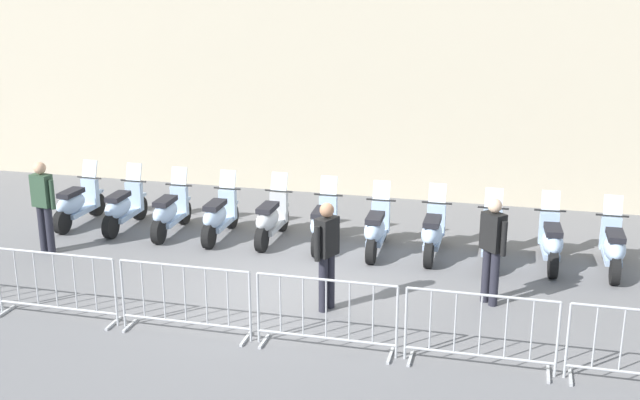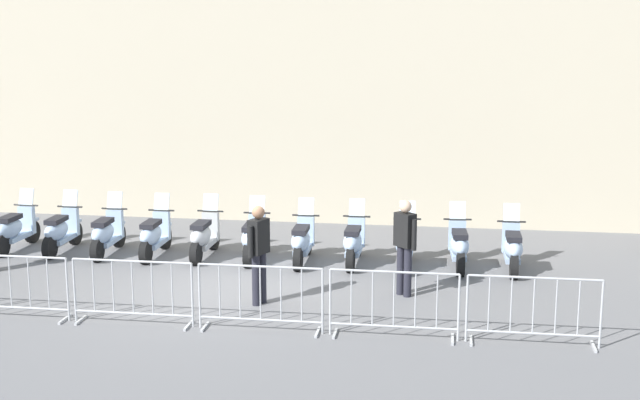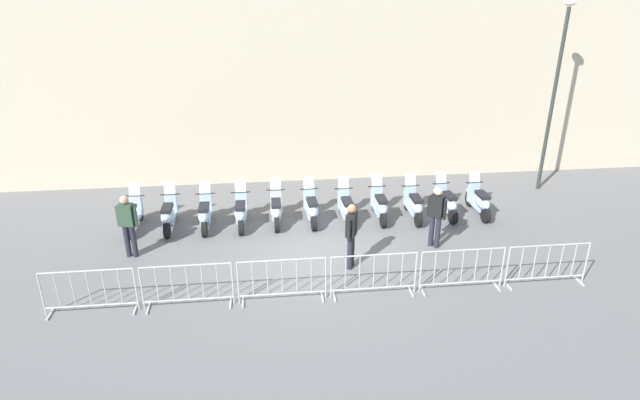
{
  "view_description": "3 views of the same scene",
  "coord_description": "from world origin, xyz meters",
  "px_view_note": "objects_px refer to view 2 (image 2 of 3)",
  "views": [
    {
      "loc": [
        5.18,
        -10.95,
        5.2
      ],
      "look_at": [
        -0.38,
        2.08,
        0.93
      ],
      "focal_mm": 44.59,
      "sensor_mm": 36.0,
      "label": 1
    },
    {
      "loc": [
        6.15,
        -13.9,
        4.77
      ],
      "look_at": [
        0.98,
        2.48,
        1.27
      ],
      "focal_mm": 49.02,
      "sensor_mm": 36.0,
      "label": 2
    },
    {
      "loc": [
        0.58,
        -12.13,
        6.84
      ],
      "look_at": [
        -0.06,
        1.66,
        0.93
      ],
      "focal_mm": 29.57,
      "sensor_mm": 36.0,
      "label": 3
    }
  ],
  "objects_px": {
    "officer_near_row_end": "(405,242)",
    "barrier_segment_3": "(260,299)",
    "motorcycle_9": "(459,246)",
    "barrier_segment_1": "(11,287)",
    "motorcycle_8": "(405,245)",
    "motorcycle_5": "(253,239)",
    "motorcycle_1": "(61,231)",
    "motorcycle_0": "(15,230)",
    "barrier_segment_5": "(533,312)",
    "barrier_segment_2": "(133,293)",
    "barrier_segment_4": "(394,305)",
    "officer_by_barriers": "(259,249)",
    "motorcycle_2": "(106,234)",
    "motorcycle_10": "(512,249)",
    "motorcycle_4": "(204,237)",
    "motorcycle_6": "(302,242)",
    "motorcycle_7": "(354,243)"
  },
  "relations": [
    {
      "from": "motorcycle_5",
      "to": "motorcycle_9",
      "type": "height_order",
      "value": "same"
    },
    {
      "from": "motorcycle_5",
      "to": "officer_near_row_end",
      "type": "height_order",
      "value": "officer_near_row_end"
    },
    {
      "from": "motorcycle_10",
      "to": "barrier_segment_1",
      "type": "xyz_separation_m",
      "value": [
        -7.57,
        -5.25,
        0.07
      ]
    },
    {
      "from": "motorcycle_6",
      "to": "officer_by_barriers",
      "type": "distance_m",
      "value": 2.71
    },
    {
      "from": "motorcycle_6",
      "to": "barrier_segment_5",
      "type": "relative_size",
      "value": 0.87
    },
    {
      "from": "barrier_segment_2",
      "to": "officer_near_row_end",
      "type": "bearing_deg",
      "value": 36.11
    },
    {
      "from": "motorcycle_10",
      "to": "barrier_segment_1",
      "type": "bearing_deg",
      "value": -145.25
    },
    {
      "from": "officer_near_row_end",
      "to": "barrier_segment_3",
      "type": "bearing_deg",
      "value": -125.62
    },
    {
      "from": "motorcycle_5",
      "to": "motorcycle_7",
      "type": "xyz_separation_m",
      "value": [
        2.04,
        0.3,
        0.0
      ]
    },
    {
      "from": "motorcycle_9",
      "to": "officer_near_row_end",
      "type": "bearing_deg",
      "value": -108.19
    },
    {
      "from": "motorcycle_8",
      "to": "motorcycle_10",
      "type": "bearing_deg",
      "value": 10.44
    },
    {
      "from": "motorcycle_2",
      "to": "motorcycle_10",
      "type": "height_order",
      "value": "same"
    },
    {
      "from": "motorcycle_8",
      "to": "barrier_segment_5",
      "type": "distance_m",
      "value": 4.48
    },
    {
      "from": "barrier_segment_3",
      "to": "motorcycle_9",
      "type": "bearing_deg",
      "value": 61.54
    },
    {
      "from": "motorcycle_10",
      "to": "barrier_segment_3",
      "type": "xyz_separation_m",
      "value": [
        -3.45,
        -4.6,
        0.07
      ]
    },
    {
      "from": "motorcycle_9",
      "to": "barrier_segment_1",
      "type": "distance_m",
      "value": 8.32
    },
    {
      "from": "motorcycle_6",
      "to": "barrier_segment_1",
      "type": "height_order",
      "value": "motorcycle_6"
    },
    {
      "from": "motorcycle_1",
      "to": "barrier_segment_5",
      "type": "bearing_deg",
      "value": -14.39
    },
    {
      "from": "motorcycle_8",
      "to": "barrier_segment_1",
      "type": "xyz_separation_m",
      "value": [
        -5.54,
        -4.88,
        0.07
      ]
    },
    {
      "from": "motorcycle_1",
      "to": "motorcycle_9",
      "type": "bearing_deg",
      "value": 8.93
    },
    {
      "from": "motorcycle_7",
      "to": "barrier_segment_2",
      "type": "height_order",
      "value": "motorcycle_7"
    },
    {
      "from": "motorcycle_9",
      "to": "barrier_segment_1",
      "type": "relative_size",
      "value": 0.86
    },
    {
      "from": "motorcycle_0",
      "to": "motorcycle_4",
      "type": "distance_m",
      "value": 4.14
    },
    {
      "from": "motorcycle_8",
      "to": "motorcycle_5",
      "type": "bearing_deg",
      "value": -172.68
    },
    {
      "from": "barrier_segment_1",
      "to": "motorcycle_1",
      "type": "bearing_deg",
      "value": 113.0
    },
    {
      "from": "motorcycle_5",
      "to": "barrier_segment_3",
      "type": "relative_size",
      "value": 0.87
    },
    {
      "from": "motorcycle_6",
      "to": "officer_near_row_end",
      "type": "height_order",
      "value": "officer_near_row_end"
    },
    {
      "from": "motorcycle_10",
      "to": "barrier_segment_4",
      "type": "xyz_separation_m",
      "value": [
        -1.39,
        -4.27,
        0.07
      ]
    },
    {
      "from": "officer_by_barriers",
      "to": "officer_near_row_end",
      "type": "bearing_deg",
      "value": 28.1
    },
    {
      "from": "barrier_segment_1",
      "to": "officer_by_barriers",
      "type": "relative_size",
      "value": 1.14
    },
    {
      "from": "motorcycle_1",
      "to": "officer_near_row_end",
      "type": "distance_m",
      "value": 7.57
    },
    {
      "from": "motorcycle_2",
      "to": "motorcycle_5",
      "type": "xyz_separation_m",
      "value": [
        3.06,
        0.53,
        0.0
      ]
    },
    {
      "from": "motorcycle_9",
      "to": "officer_by_barriers",
      "type": "relative_size",
      "value": 0.99
    },
    {
      "from": "motorcycle_2",
      "to": "barrier_segment_3",
      "type": "height_order",
      "value": "motorcycle_2"
    },
    {
      "from": "motorcycle_1",
      "to": "motorcycle_6",
      "type": "distance_m",
      "value": 5.18
    },
    {
      "from": "barrier_segment_2",
      "to": "barrier_segment_4",
      "type": "height_order",
      "value": "same"
    },
    {
      "from": "motorcycle_0",
      "to": "officer_near_row_end",
      "type": "height_order",
      "value": "officer_near_row_end"
    },
    {
      "from": "motorcycle_4",
      "to": "motorcycle_7",
      "type": "distance_m",
      "value": 3.11
    },
    {
      "from": "barrier_segment_1",
      "to": "barrier_segment_4",
      "type": "bearing_deg",
      "value": 9.04
    },
    {
      "from": "barrier_segment_3",
      "to": "motorcycle_8",
      "type": "bearing_deg",
      "value": 71.48
    },
    {
      "from": "motorcycle_4",
      "to": "motorcycle_5",
      "type": "relative_size",
      "value": 1.01
    },
    {
      "from": "motorcycle_8",
      "to": "barrier_segment_3",
      "type": "xyz_separation_m",
      "value": [
        -1.41,
        -4.22,
        0.07
      ]
    },
    {
      "from": "barrier_segment_3",
      "to": "barrier_segment_5",
      "type": "height_order",
      "value": "same"
    },
    {
      "from": "barrier_segment_5",
      "to": "officer_by_barriers",
      "type": "distance_m",
      "value": 4.69
    },
    {
      "from": "barrier_segment_4",
      "to": "barrier_segment_5",
      "type": "bearing_deg",
      "value": 9.04
    },
    {
      "from": "barrier_segment_5",
      "to": "officer_by_barriers",
      "type": "bearing_deg",
      "value": 172.72
    },
    {
      "from": "motorcycle_2",
      "to": "motorcycle_6",
      "type": "bearing_deg",
      "value": 8.4
    },
    {
      "from": "barrier_segment_1",
      "to": "barrier_segment_5",
      "type": "xyz_separation_m",
      "value": [
        8.24,
        1.31,
        0.0
      ]
    },
    {
      "from": "motorcycle_0",
      "to": "motorcycle_8",
      "type": "xyz_separation_m",
      "value": [
        8.2,
        1.18,
        0.0
      ]
    },
    {
      "from": "motorcycle_2",
      "to": "motorcycle_1",
      "type": "bearing_deg",
      "value": -174.17
    }
  ]
}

